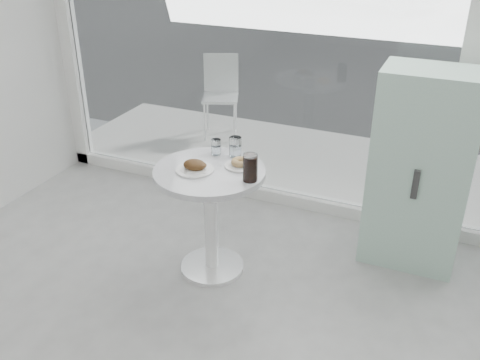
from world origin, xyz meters
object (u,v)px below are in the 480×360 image
at_px(main_table, 210,200).
at_px(water_tumbler_b, 235,148).
at_px(plate_donut, 240,164).
at_px(plate_fritter, 195,167).
at_px(patio_chair, 221,90).
at_px(cola_glass, 250,168).
at_px(mint_cabinet, 420,170).
at_px(water_tumbler_a, 216,148).

xyz_separation_m(main_table, water_tumbler_b, (0.07, 0.26, 0.28)).
bearing_deg(water_tumbler_b, plate_donut, -54.95).
distance_m(plate_fritter, water_tumbler_b, 0.34).
relative_size(main_table, plate_fritter, 3.15).
xyz_separation_m(patio_chair, cola_glass, (1.27, -2.24, 0.32)).
bearing_deg(patio_chair, water_tumbler_b, -83.56).
relative_size(plate_fritter, cola_glass, 1.41).
height_order(plate_fritter, water_tumbler_b, water_tumbler_b).
relative_size(mint_cabinet, water_tumbler_b, 10.31).
xyz_separation_m(patio_chair, water_tumbler_a, (0.91, -1.97, 0.29)).
distance_m(main_table, mint_cabinet, 1.41).
height_order(main_table, cola_glass, cola_glass).
distance_m(plate_donut, cola_glass, 0.21).
bearing_deg(cola_glass, main_table, 172.99).
bearing_deg(cola_glass, patio_chair, 119.50).
height_order(water_tumbler_a, cola_glass, cola_glass).
distance_m(mint_cabinet, plate_fritter, 1.50).
bearing_deg(main_table, cola_glass, -7.01).
bearing_deg(patio_chair, cola_glass, -82.13).
height_order(mint_cabinet, plate_fritter, mint_cabinet).
xyz_separation_m(mint_cabinet, water_tumbler_a, (-1.28, -0.47, 0.13)).
bearing_deg(plate_fritter, mint_cabinet, 30.07).
bearing_deg(plate_donut, water_tumbler_b, 125.05).
bearing_deg(water_tumbler_b, plate_fritter, -114.73).
xyz_separation_m(mint_cabinet, patio_chair, (-2.19, 1.50, -0.16)).
height_order(main_table, patio_chair, patio_chair).
bearing_deg(plate_fritter, cola_glass, 1.97).
bearing_deg(plate_donut, water_tumbler_a, 154.16).
distance_m(mint_cabinet, water_tumbler_a, 1.37).
relative_size(plate_fritter, water_tumbler_b, 1.83).
bearing_deg(cola_glass, plate_fritter, -178.03).
height_order(main_table, plate_fritter, plate_fritter).
distance_m(plate_fritter, water_tumbler_a, 0.28).
bearing_deg(mint_cabinet, cola_glass, -141.76).
relative_size(patio_chair, plate_donut, 4.13).
relative_size(main_table, water_tumbler_a, 7.21).
bearing_deg(mint_cabinet, water_tumbler_b, -159.28).
height_order(plate_donut, water_tumbler_a, water_tumbler_a).
bearing_deg(plate_fritter, plate_donut, 35.39).
distance_m(patio_chair, cola_glass, 2.59).
bearing_deg(plate_donut, cola_glass, -49.54).
bearing_deg(water_tumbler_a, plate_donut, -25.84).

